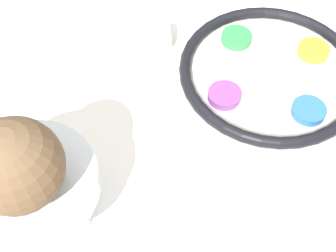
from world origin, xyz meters
The scene contains 6 objects.
dining_table centered at (0.00, 0.00, 0.37)m, with size 1.41×0.83×0.74m.
seder_plate centered at (-0.19, 0.06, 0.76)m, with size 0.32×0.32×0.03m.
fruit_stand centered at (0.24, 0.09, 0.83)m, with size 0.18×0.18×0.11m.
orange_fruit centered at (0.26, 0.09, 0.90)m, with size 0.09×0.09×0.09m.
coconut centered at (0.25, 0.11, 0.91)m, with size 0.11×0.11×0.11m.
napkin_roll centered at (-0.02, -0.14, 0.77)m, with size 0.15×0.09×0.05m.
Camera 1 is at (0.24, 0.42, 1.36)m, focal length 50.00 mm.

